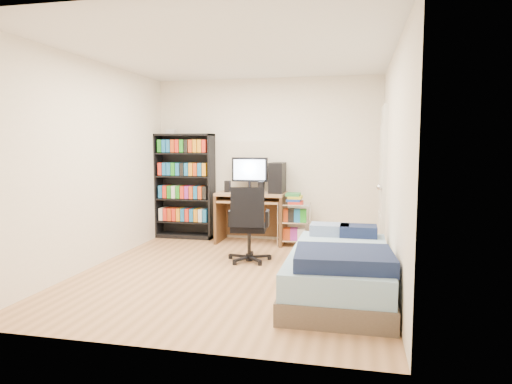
% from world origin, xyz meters
% --- Properties ---
extents(room, '(3.58, 4.08, 2.58)m').
position_xyz_m(room, '(0.00, 0.00, 1.25)').
color(room, tan).
rests_on(room, ground).
extents(media_shelf, '(0.93, 0.31, 1.73)m').
position_xyz_m(media_shelf, '(-1.29, 1.84, 0.85)').
color(media_shelf, black).
rests_on(media_shelf, room).
extents(computer_desk, '(1.03, 0.60, 1.29)m').
position_xyz_m(computer_desk, '(-0.07, 1.75, 0.70)').
color(computer_desk, '#A17853').
rests_on(computer_desk, room).
extents(office_chair, '(0.64, 0.64, 0.97)m').
position_xyz_m(office_chair, '(0.06, 0.58, 0.31)').
color(office_chair, black).
rests_on(office_chair, room).
extents(wire_cart, '(0.50, 0.38, 0.77)m').
position_xyz_m(wire_cart, '(0.49, 1.64, 0.50)').
color(wire_cart, silver).
rests_on(wire_cart, room).
extents(bed, '(0.99, 1.98, 0.57)m').
position_xyz_m(bed, '(1.24, -0.47, 0.25)').
color(bed, brown).
rests_on(bed, room).
extents(door, '(0.12, 0.80, 2.00)m').
position_xyz_m(door, '(1.72, 1.35, 1.00)').
color(door, silver).
rests_on(door, room).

